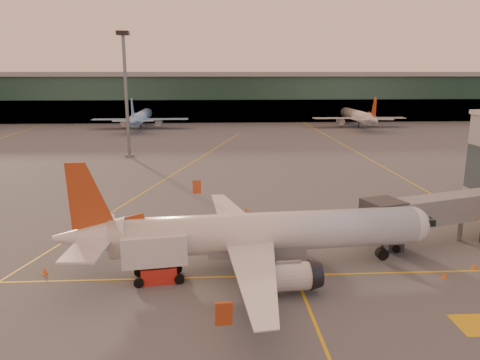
{
  "coord_description": "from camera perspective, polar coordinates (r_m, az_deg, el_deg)",
  "views": [
    {
      "loc": [
        -2.11,
        -33.11,
        17.61
      ],
      "look_at": [
        1.0,
        21.17,
        5.0
      ],
      "focal_mm": 35.0,
      "sensor_mm": 36.0,
      "label": 1
    }
  ],
  "objects": [
    {
      "name": "ground",
      "position": [
        37.56,
        0.34,
        -14.9
      ],
      "size": [
        600.0,
        600.0,
        0.0
      ],
      "primitive_type": "plane",
      "color": "#4C4F54",
      "rests_on": "ground"
    },
    {
      "name": "taxi_markings",
      "position": [
        79.74,
        -6.94,
        0.21
      ],
      "size": [
        100.12,
        173.0,
        0.01
      ],
      "color": "gold",
      "rests_on": "ground"
    },
    {
      "name": "terminal",
      "position": [
        175.14,
        -2.62,
        10.15
      ],
      "size": [
        400.0,
        20.0,
        17.6
      ],
      "color": "#19382D",
      "rests_on": "ground"
    },
    {
      "name": "mast_west_near",
      "position": [
        100.75,
        -13.77,
        11.13
      ],
      "size": [
        2.4,
        2.4,
        25.6
      ],
      "color": "slate",
      "rests_on": "ground"
    },
    {
      "name": "distant_aircraft_row",
      "position": [
        152.68,
        1.62,
        6.43
      ],
      "size": [
        350.0,
        34.0,
        13.0
      ],
      "color": "#8BBBE9",
      "rests_on": "ground"
    },
    {
      "name": "main_airplane",
      "position": [
        42.32,
        1.76,
        -6.63
      ],
      "size": [
        34.26,
        30.91,
        10.33
      ],
      "rotation": [
        0.0,
        0.0,
        0.08
      ],
      "color": "silver",
      "rests_on": "ground"
    },
    {
      "name": "jet_bridge",
      "position": [
        55.54,
        26.33,
        -2.94
      ],
      "size": [
        23.89,
        10.35,
        5.35
      ],
      "color": "slate",
      "rests_on": "ground"
    },
    {
      "name": "catering_truck",
      "position": [
        41.08,
        -10.29,
        -8.88
      ],
      "size": [
        5.74,
        3.12,
        4.23
      ],
      "rotation": [
        0.0,
        0.0,
        0.15
      ],
      "color": "red",
      "rests_on": "ground"
    },
    {
      "name": "cone_nose",
      "position": [
        48.56,
        26.66,
        -9.32
      ],
      "size": [
        0.45,
        0.45,
        0.57
      ],
      "color": "#FE600D",
      "rests_on": "ground"
    },
    {
      "name": "cone_tail",
      "position": [
        45.84,
        -22.71,
        -10.2
      ],
      "size": [
        0.49,
        0.49,
        0.62
      ],
      "color": "#FE600D",
      "rests_on": "ground"
    },
    {
      "name": "cone_wing_left",
      "position": [
        60.77,
        0.72,
        -3.54
      ],
      "size": [
        0.4,
        0.4,
        0.51
      ],
      "color": "#FE600D",
      "rests_on": "ground"
    },
    {
      "name": "cone_fwd",
      "position": [
        45.38,
        23.62,
        -10.58
      ],
      "size": [
        0.42,
        0.42,
        0.54
      ],
      "color": "#FE600D",
      "rests_on": "ground"
    }
  ]
}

